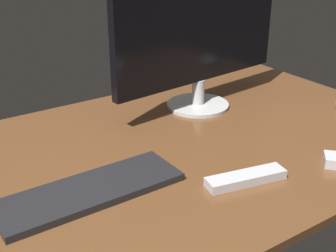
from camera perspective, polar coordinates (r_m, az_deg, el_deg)
desk at (r=116.98cm, az=0.78°, el=-2.98°), size 140.00×84.00×2.00cm
monitor at (r=135.31cm, az=3.95°, el=10.62°), size 60.13×18.99×36.94cm
keyboard at (r=98.14cm, az=-9.64°, el=-7.95°), size 39.44×13.64×1.60cm
tv_remote at (r=102.19cm, az=9.66°, el=-6.40°), size 18.92×8.25×2.05cm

